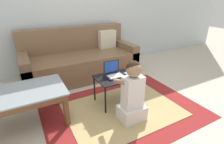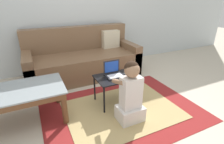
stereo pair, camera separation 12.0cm
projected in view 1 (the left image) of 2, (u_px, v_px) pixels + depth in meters
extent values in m
plane|color=beige|center=(116.00, 107.00, 2.51)|extent=(16.00, 16.00, 0.00)
cube|color=silver|center=(72.00, 8.00, 3.46)|extent=(9.00, 0.06, 2.50)
cube|color=maroon|center=(123.00, 109.00, 2.45)|extent=(2.10, 1.54, 0.01)
cube|color=tan|center=(123.00, 109.00, 2.44)|extent=(1.51, 1.11, 0.00)
cube|color=brown|center=(81.00, 65.00, 3.40)|extent=(2.11, 0.92, 0.45)
cube|color=brown|center=(73.00, 38.00, 3.51)|extent=(2.11, 0.20, 0.47)
cube|color=brown|center=(26.00, 72.00, 2.94)|extent=(0.16, 0.92, 0.58)
cube|color=brown|center=(124.00, 55.00, 3.80)|extent=(0.16, 0.92, 0.58)
cube|color=beige|center=(107.00, 39.00, 3.68)|extent=(0.36, 0.14, 0.36)
cube|color=gray|center=(15.00, 94.00, 1.98)|extent=(1.09, 0.63, 0.02)
cube|color=brown|center=(16.00, 97.00, 2.00)|extent=(1.05, 0.60, 0.07)
cylinder|color=brown|center=(66.00, 110.00, 2.08)|extent=(0.07, 0.07, 0.43)
cylinder|color=brown|center=(57.00, 91.00, 2.50)|extent=(0.07, 0.07, 0.43)
cube|color=black|center=(115.00, 77.00, 2.47)|extent=(0.54, 0.41, 0.02)
cylinder|color=black|center=(105.00, 101.00, 2.29)|extent=(0.02, 0.02, 0.40)
cylinder|color=black|center=(136.00, 92.00, 2.51)|extent=(0.02, 0.02, 0.40)
cylinder|color=black|center=(94.00, 89.00, 2.59)|extent=(0.02, 0.02, 0.40)
cylinder|color=black|center=(123.00, 82.00, 2.80)|extent=(0.02, 0.02, 0.40)
cube|color=#232328|center=(115.00, 76.00, 2.47)|extent=(0.25, 0.20, 0.02)
cube|color=silver|center=(115.00, 76.00, 2.45)|extent=(0.20, 0.12, 0.00)
cube|color=#232328|center=(111.00, 67.00, 2.50)|extent=(0.25, 0.01, 0.19)
cube|color=#1E47B7|center=(111.00, 67.00, 2.50)|extent=(0.21, 0.00, 0.16)
ellipsoid|color=#B2B7C1|center=(127.00, 74.00, 2.52)|extent=(0.06, 0.11, 0.04)
cube|color=silver|center=(132.00, 113.00, 2.22)|extent=(0.32, 0.25, 0.20)
cube|color=silver|center=(133.00, 92.00, 2.10)|extent=(0.24, 0.16, 0.41)
sphere|color=#9E7556|center=(134.00, 70.00, 1.99)|extent=(0.18, 0.18, 0.18)
sphere|color=black|center=(133.00, 68.00, 1.99)|extent=(0.17, 0.17, 0.17)
cylinder|color=#9E7556|center=(120.00, 82.00, 2.11)|extent=(0.06, 0.26, 0.13)
cylinder|color=#9E7556|center=(135.00, 78.00, 2.20)|extent=(0.06, 0.26, 0.13)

